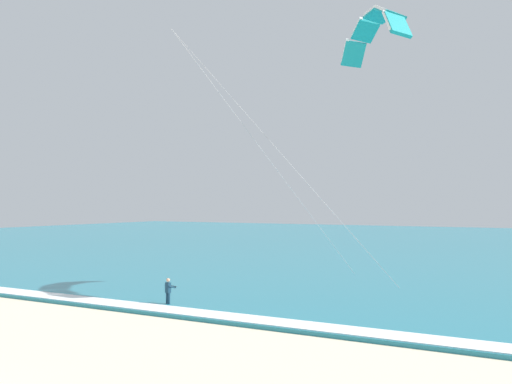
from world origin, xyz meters
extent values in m
cube|color=teal|center=(0.00, 74.50, 0.10)|extent=(200.00, 120.00, 0.20)
cube|color=white|center=(0.00, 15.50, 0.22)|extent=(200.00, 1.70, 0.04)
ellipsoid|color=#239EC6|center=(-2.76, 16.91, 0.03)|extent=(0.86, 1.47, 0.05)
cube|color=black|center=(-2.76, 17.15, 0.07)|extent=(0.17, 0.11, 0.04)
cube|color=black|center=(-2.76, 16.68, 0.07)|extent=(0.17, 0.11, 0.04)
cylinder|color=#143347|center=(-2.85, 16.95, 0.42)|extent=(0.14, 0.14, 0.84)
cylinder|color=#143347|center=(-2.66, 16.88, 0.42)|extent=(0.14, 0.14, 0.84)
cube|color=#143347|center=(-2.76, 16.91, 1.14)|extent=(0.39, 0.30, 0.60)
sphere|color=tan|center=(-2.76, 16.91, 1.58)|extent=(0.22, 0.22, 0.22)
cylinder|color=#143347|center=(-2.88, 17.12, 1.19)|extent=(0.25, 0.51, 0.22)
cylinder|color=#143347|center=(-2.54, 17.01, 1.19)|extent=(0.25, 0.51, 0.22)
cylinder|color=black|center=(-2.64, 17.27, 1.19)|extent=(0.53, 0.21, 0.04)
cube|color=#3F3F42|center=(-2.72, 17.03, 0.92)|extent=(0.14, 0.11, 0.10)
cube|color=teal|center=(9.10, 23.12, 16.46)|extent=(1.71, 1.98, 1.75)
cube|color=white|center=(8.64, 22.71, 16.67)|extent=(0.89, 0.97, 1.49)
cube|color=teal|center=(8.35, 24.36, 17.68)|extent=(2.10, 2.25, 1.28)
cube|color=white|center=(7.89, 23.95, 17.89)|extent=(1.21, 1.30, 0.95)
cube|color=teal|center=(7.20, 25.80, 18.12)|extent=(2.25, 2.28, 0.53)
cube|color=white|center=(6.74, 25.39, 18.33)|extent=(1.31, 1.42, 0.21)
cube|color=teal|center=(5.90, 27.11, 17.68)|extent=(2.21, 2.10, 1.28)
cube|color=white|center=(5.44, 26.70, 17.89)|extent=(1.19, 1.32, 0.95)
cube|color=teal|center=(4.75, 27.99, 16.46)|extent=(1.97, 1.67, 1.75)
cube|color=white|center=(4.29, 27.58, 16.67)|extent=(0.89, 0.95, 1.49)
cylinder|color=#B2B2B7|center=(3.11, 20.20, 8.83)|extent=(12.00, 5.87, 15.28)
cylinder|color=#B2B2B7|center=(0.94, 22.63, 8.83)|extent=(7.66, 10.74, 15.28)
camera|label=1|loc=(17.38, -9.01, 6.06)|focal=38.98mm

